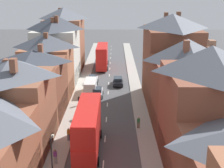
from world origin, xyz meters
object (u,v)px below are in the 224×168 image
car_near_blue (93,79)px  pedestrian_far_left (138,122)px  double_decker_bus_mid_street (102,56)px  pedestrian_mid_left (55,156)px  double_decker_bus_lead (88,128)px  pedestrian_far_right (79,100)px  car_mid_black (118,81)px  delivery_van (91,86)px  street_lamp (52,161)px  car_parked_right_a (97,92)px  pedestrian_mid_right (69,134)px

car_near_blue → pedestrian_far_left: (7.41, -21.02, 0.23)m
double_decker_bus_mid_street → pedestrian_mid_left: (-3.19, -42.92, -1.78)m
pedestrian_far_left → double_decker_bus_lead: bearing=-136.0°
double_decker_bus_mid_street → pedestrian_far_right: 25.84m
car_near_blue → pedestrian_far_right: size_ratio=2.36×
pedestrian_far_right → pedestrian_mid_left: bearing=-91.9°
pedestrian_far_left → pedestrian_far_right: (-8.74, 8.41, 0.00)m
car_mid_black → delivery_van: size_ratio=0.88×
car_mid_black → pedestrian_far_right: (-6.23, -11.52, 0.23)m
car_near_blue → street_lamp: size_ratio=0.69×
car_mid_black → street_lamp: (-6.05, -33.61, 2.44)m
car_mid_black → pedestrian_mid_left: 29.58m
car_parked_right_a → pedestrian_far_right: bearing=-119.4°
pedestrian_far_left → street_lamp: size_ratio=0.29×
pedestrian_far_right → delivery_van: bearing=78.1°
pedestrian_mid_left → pedestrian_far_left: bearing=43.6°
pedestrian_mid_right → pedestrian_far_right: size_ratio=1.00×
car_mid_black → pedestrian_mid_right: pedestrian_mid_right is taller
pedestrian_far_left → street_lamp: (-8.56, -13.68, 2.21)m
double_decker_bus_mid_street → car_near_blue: size_ratio=2.84×
car_parked_right_a → pedestrian_mid_right: size_ratio=2.60×
double_decker_bus_lead → double_decker_bus_mid_street: bearing=90.0°
double_decker_bus_lead → car_parked_right_a: (0.01, 18.99, -2.01)m
pedestrian_far_left → pedestrian_mid_left: bearing=-136.4°
double_decker_bus_lead → pedestrian_mid_right: 3.87m
pedestrian_mid_right → car_near_blue: bearing=87.1°
car_near_blue → car_parked_right_a: size_ratio=0.91×
double_decker_bus_lead → pedestrian_mid_right: double_decker_bus_lead is taller
delivery_van → double_decker_bus_lead: bearing=-86.4°
car_mid_black → delivery_van: bearing=-133.4°
double_decker_bus_lead → pedestrian_mid_left: double_decker_bus_lead is taller
car_parked_right_a → delivery_van: delivery_van is taller
car_near_blue → delivery_van: size_ratio=0.73×
car_near_blue → street_lamp: street_lamp is taller
pedestrian_mid_right → street_lamp: (0.11, -10.07, 2.21)m
car_mid_black → pedestrian_mid_right: 24.33m
street_lamp → car_mid_black: bearing=79.8°
double_decker_bus_mid_street → pedestrian_far_left: 34.65m
car_parked_right_a → pedestrian_far_left: 14.43m
pedestrian_far_right → street_lamp: bearing=-89.5°
car_near_blue → pedestrian_mid_left: (-1.90, -29.89, 0.23)m
double_decker_bus_lead → car_parked_right_a: 19.09m
pedestrian_far_left → pedestrian_mid_right: bearing=-157.4°
car_near_blue → car_mid_black: size_ratio=0.83×
pedestrian_mid_right → pedestrian_far_right: bearing=90.3°
car_near_blue → pedestrian_mid_left: size_ratio=2.36×
double_decker_bus_lead → double_decker_bus_mid_street: size_ratio=1.00×
double_decker_bus_mid_street → car_mid_black: size_ratio=2.35×
car_near_blue → car_mid_black: (4.90, -1.09, -0.01)m
car_mid_black → delivery_van: (-4.90, -5.18, 0.54)m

